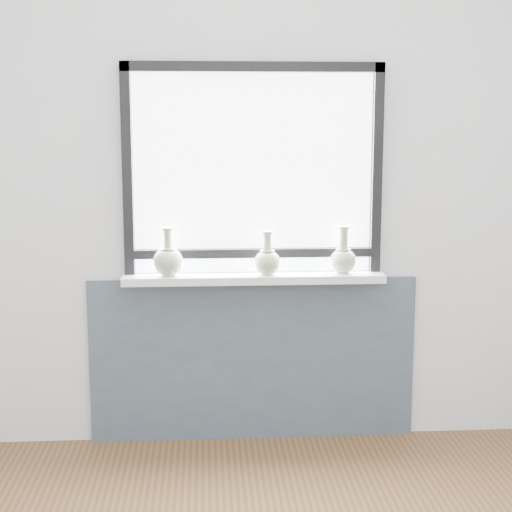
{
  "coord_description": "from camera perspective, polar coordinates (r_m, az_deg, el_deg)",
  "views": [
    {
      "loc": [
        -0.24,
        -2.17,
        1.66
      ],
      "look_at": [
        0.0,
        1.55,
        1.02
      ],
      "focal_mm": 55.0,
      "sensor_mm": 36.0,
      "label": 1
    }
  ],
  "objects": [
    {
      "name": "back_wall",
      "position": [
        4.0,
        -0.24,
        4.58
      ],
      "size": [
        3.6,
        0.02,
        2.6
      ],
      "primitive_type": "cube",
      "color": "silver",
      "rests_on": "ground"
    },
    {
      "name": "window",
      "position": [
        3.96,
        -0.21,
        6.57
      ],
      "size": [
        1.3,
        0.06,
        1.05
      ],
      "color": "black",
      "rests_on": "windowsill"
    },
    {
      "name": "vase_b",
      "position": [
        3.93,
        0.83,
        -0.31
      ],
      "size": [
        0.14,
        0.14,
        0.22
      ],
      "rotation": [
        0.0,
        0.0,
        -0.42
      ],
      "color": "#ACB98E",
      "rests_on": "windowsill"
    },
    {
      "name": "apron_panel",
      "position": [
        4.14,
        -0.21,
        -7.53
      ],
      "size": [
        1.7,
        0.03,
        0.86
      ],
      "primitive_type": "cube",
      "color": "#43515C",
      "rests_on": "ground"
    },
    {
      "name": "vase_c",
      "position": [
        4.0,
        6.36,
        -0.15
      ],
      "size": [
        0.14,
        0.14,
        0.24
      ],
      "rotation": [
        0.0,
        0.0,
        -0.11
      ],
      "color": "#ACB98E",
      "rests_on": "windowsill"
    },
    {
      "name": "windowsill",
      "position": [
        3.96,
        -0.15,
        -1.61
      ],
      "size": [
        1.32,
        0.18,
        0.04
      ],
      "primitive_type": "cube",
      "color": "silver",
      "rests_on": "apron_panel"
    },
    {
      "name": "vase_a",
      "position": [
        3.93,
        -6.41,
        -0.29
      ],
      "size": [
        0.15,
        0.15,
        0.24
      ],
      "rotation": [
        0.0,
        0.0,
        -0.27
      ],
      "color": "#ACB98E",
      "rests_on": "windowsill"
    }
  ]
}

